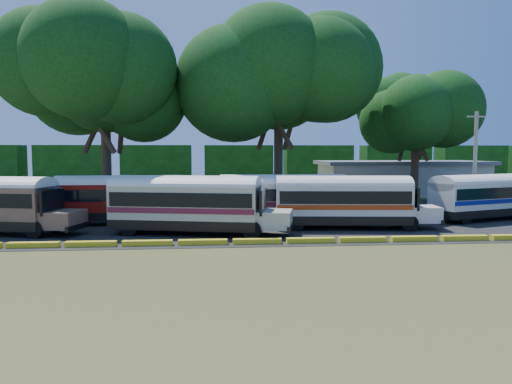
{
  "coord_description": "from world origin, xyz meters",
  "views": [
    {
      "loc": [
        -3.99,
        -26.22,
        5.15
      ],
      "look_at": [
        -1.12,
        6.0,
        2.49
      ],
      "focal_mm": 35.0,
      "sensor_mm": 36.0,
      "label": 1
    }
  ],
  "objects": [
    {
      "name": "ground",
      "position": [
        0.0,
        0.0,
        0.0
      ],
      "size": [
        160.0,
        160.0,
        0.0
      ],
      "primitive_type": "plane",
      "color": "#384617",
      "rests_on": "ground"
    },
    {
      "name": "asphalt_strip",
      "position": [
        1.0,
        12.0,
        0.01
      ],
      "size": [
        64.0,
        24.0,
        0.02
      ],
      "primitive_type": "cube",
      "color": "black",
      "rests_on": "ground"
    },
    {
      "name": "curb",
      "position": [
        -0.0,
        1.0,
        0.15
      ],
      "size": [
        53.7,
        0.45,
        0.3
      ],
      "color": "yellow",
      "rests_on": "ground"
    },
    {
      "name": "terminal_building",
      "position": [
        18.0,
        30.0,
        2.03
      ],
      "size": [
        19.0,
        9.0,
        4.0
      ],
      "color": "beige",
      "rests_on": "ground"
    },
    {
      "name": "treeline_backdrop",
      "position": [
        0.0,
        48.0,
        3.0
      ],
      "size": [
        130.0,
        4.0,
        6.0
      ],
      "color": "black",
      "rests_on": "ground"
    },
    {
      "name": "bus_red",
      "position": [
        -10.23,
        9.44,
        1.98
      ],
      "size": [
        10.6,
        2.98,
        3.45
      ],
      "rotation": [
        0.0,
        0.0,
        0.04
      ],
      "color": "black",
      "rests_on": "ground"
    },
    {
      "name": "bus_cream_west",
      "position": [
        -5.36,
        4.57,
        2.07
      ],
      "size": [
        11.45,
        5.19,
        3.66
      ],
      "rotation": [
        0.0,
        0.0,
        -0.23
      ],
      "color": "black",
      "rests_on": "ground"
    },
    {
      "name": "bus_cream_east",
      "position": [
        1.2,
        8.29,
        1.99
      ],
      "size": [
        10.73,
        2.73,
        3.52
      ],
      "rotation": [
        0.0,
        0.0,
        0.0
      ],
      "color": "black",
      "rests_on": "ground"
    },
    {
      "name": "bus_white_red",
      "position": [
        4.86,
        5.97,
        2.0
      ],
      "size": [
        10.96,
        3.75,
        3.53
      ],
      "rotation": [
        0.0,
        0.0,
        -0.1
      ],
      "color": "black",
      "rests_on": "ground"
    },
    {
      "name": "bus_white_blue",
      "position": [
        16.39,
        9.15,
        1.94
      ],
      "size": [
        10.68,
        5.88,
        3.43
      ],
      "rotation": [
        0.0,
        0.0,
        0.34
      ],
      "color": "black",
      "rests_on": "ground"
    },
    {
      "name": "tree_west",
      "position": [
        -12.74,
        16.44,
        11.07
      ],
      "size": [
        12.1,
        12.1,
        15.54
      ],
      "color": "#34241A",
      "rests_on": "ground"
    },
    {
      "name": "tree_center",
      "position": [
        2.03,
        18.52,
        11.77
      ],
      "size": [
        13.02,
        13.02,
        16.58
      ],
      "color": "#34241A",
      "rests_on": "ground"
    },
    {
      "name": "tree_east",
      "position": [
        17.0,
        23.79,
        9.33
      ],
      "size": [
        9.85,
        9.85,
        12.99
      ],
      "color": "#34241A",
      "rests_on": "ground"
    },
    {
      "name": "utility_pole",
      "position": [
        17.35,
        12.57,
        4.28
      ],
      "size": [
        1.6,
        0.3,
        8.34
      ],
      "color": "gray",
      "rests_on": "ground"
    }
  ]
}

